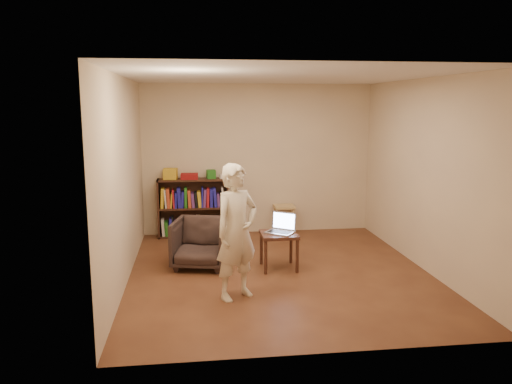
{
  "coord_description": "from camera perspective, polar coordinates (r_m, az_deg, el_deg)",
  "views": [
    {
      "loc": [
        -1.14,
        -6.37,
        2.24
      ],
      "look_at": [
        -0.28,
        0.35,
        1.05
      ],
      "focal_mm": 35.0,
      "sensor_mm": 36.0,
      "label": 1
    }
  ],
  "objects": [
    {
      "name": "armchair",
      "position": [
        7.03,
        -6.32,
        -5.81
      ],
      "size": [
        0.88,
        0.9,
        0.68
      ],
      "primitive_type": "imported",
      "rotation": [
        0.0,
        0.0,
        -0.23
      ],
      "color": "#302320",
      "rests_on": "floor"
    },
    {
      "name": "wall_right",
      "position": [
        7.16,
        18.76,
        1.85
      ],
      "size": [
        0.0,
        4.5,
        4.5
      ],
      "primitive_type": "plane",
      "rotation": [
        1.57,
        0.0,
        -1.57
      ],
      "color": "#BFA990",
      "rests_on": "floor"
    },
    {
      "name": "ceiling",
      "position": [
        6.48,
        2.89,
        13.09
      ],
      "size": [
        4.5,
        4.5,
        0.0
      ],
      "primitive_type": "plane",
      "color": "silver",
      "rests_on": "wall_back"
    },
    {
      "name": "box_green",
      "position": [
        8.56,
        -5.16,
        2.05
      ],
      "size": [
        0.16,
        0.16,
        0.15
      ],
      "primitive_type": "cube",
      "rotation": [
        0.0,
        0.0,
        0.13
      ],
      "color": "#20651A",
      "rests_on": "bookshelf"
    },
    {
      "name": "bookshelf",
      "position": [
        8.65,
        -7.17,
        -2.16
      ],
      "size": [
        1.2,
        0.3,
        1.0
      ],
      "color": "black",
      "rests_on": "floor"
    },
    {
      "name": "box_yellow",
      "position": [
        8.56,
        -9.76,
        2.07
      ],
      "size": [
        0.25,
        0.19,
        0.18
      ],
      "primitive_type": "cube",
      "rotation": [
        0.0,
        0.0,
        -0.15
      ],
      "color": "gold",
      "rests_on": "bookshelf"
    },
    {
      "name": "box_white",
      "position": [
        8.54,
        -3.86,
        1.8
      ],
      "size": [
        0.11,
        0.11,
        0.07
      ],
      "primitive_type": "cube",
      "rotation": [
        0.0,
        0.0,
        0.18
      ],
      "color": "silver",
      "rests_on": "bookshelf"
    },
    {
      "name": "person",
      "position": [
        5.78,
        -2.23,
        -4.58
      ],
      "size": [
        0.69,
        0.63,
        1.59
      ],
      "primitive_type": "imported",
      "rotation": [
        0.0,
        0.0,
        0.58
      ],
      "color": "beige",
      "rests_on": "floor"
    },
    {
      "name": "laptop",
      "position": [
        6.89,
        2.91,
        -4.13
      ],
      "size": [
        0.46,
        0.44,
        0.28
      ],
      "rotation": [
        0.0,
        0.0,
        -0.63
      ],
      "color": "#ABABB0",
      "rests_on": "side_table"
    },
    {
      "name": "wall_left",
      "position": [
        6.5,
        -14.85,
        1.27
      ],
      "size": [
        0.0,
        4.5,
        4.5
      ],
      "primitive_type": "plane",
      "rotation": [
        1.57,
        0.0,
        1.57
      ],
      "color": "#BFA990",
      "rests_on": "floor"
    },
    {
      "name": "red_cloth",
      "position": [
        8.52,
        -7.62,
        1.79
      ],
      "size": [
        0.29,
        0.22,
        0.1
      ],
      "primitive_type": "cube",
      "rotation": [
        0.0,
        0.0,
        -0.03
      ],
      "color": "maroon",
      "rests_on": "bookshelf"
    },
    {
      "name": "floor",
      "position": [
        6.85,
        2.7,
        -9.18
      ],
      "size": [
        4.5,
        4.5,
        0.0
      ],
      "primitive_type": "plane",
      "color": "#482417",
      "rests_on": "ground"
    },
    {
      "name": "stool",
      "position": [
        8.74,
        3.23,
        -2.18
      ],
      "size": [
        0.35,
        0.35,
        0.51
      ],
      "color": "#A78A51",
      "rests_on": "floor"
    },
    {
      "name": "side_table",
      "position": [
        6.9,
        2.63,
        -5.39
      ],
      "size": [
        0.49,
        0.49,
        0.51
      ],
      "color": "black",
      "rests_on": "floor"
    },
    {
      "name": "wall_back",
      "position": [
        8.75,
        0.21,
        3.75
      ],
      "size": [
        4.0,
        0.0,
        4.0
      ],
      "primitive_type": "plane",
      "rotation": [
        1.57,
        0.0,
        0.0
      ],
      "color": "#BFA990",
      "rests_on": "floor"
    }
  ]
}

